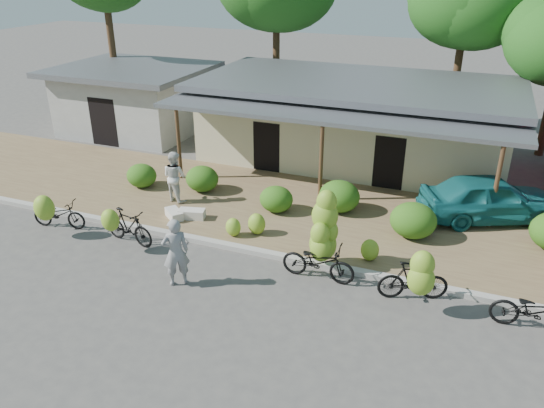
{
  "coord_description": "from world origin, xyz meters",
  "views": [
    {
      "loc": [
        4.71,
        -10.33,
        7.9
      ],
      "look_at": [
        -0.57,
        2.99,
        1.2
      ],
      "focal_mm": 35.0,
      "sensor_mm": 36.0,
      "label": 1
    }
  ],
  "objects_px": {
    "bike_center": "(321,245)",
    "bike_right": "(416,278)",
    "teal_van": "(490,198)",
    "bike_far_right": "(536,311)",
    "vendor": "(176,252)",
    "sack_near": "(192,214)",
    "bystander": "(175,177)",
    "bike_far_left": "(56,213)",
    "sack_far": "(174,214)",
    "bike_left": "(126,226)"
  },
  "relations": [
    {
      "from": "sack_far",
      "to": "vendor",
      "type": "height_order",
      "value": "vendor"
    },
    {
      "from": "bike_far_left",
      "to": "bike_far_right",
      "type": "relative_size",
      "value": 0.93
    },
    {
      "from": "bike_far_left",
      "to": "bystander",
      "type": "distance_m",
      "value": 4.0
    },
    {
      "from": "bike_left",
      "to": "sack_near",
      "type": "xyz_separation_m",
      "value": [
        1.05,
        2.05,
        -0.35
      ]
    },
    {
      "from": "bike_left",
      "to": "bystander",
      "type": "relative_size",
      "value": 1.06
    },
    {
      "from": "bike_center",
      "to": "bike_right",
      "type": "height_order",
      "value": "bike_center"
    },
    {
      "from": "bike_center",
      "to": "bike_right",
      "type": "relative_size",
      "value": 1.3
    },
    {
      "from": "teal_van",
      "to": "vendor",
      "type": "bearing_deg",
      "value": 107.43
    },
    {
      "from": "bike_far_right",
      "to": "sack_far",
      "type": "distance_m",
      "value": 10.83
    },
    {
      "from": "bike_far_left",
      "to": "bike_left",
      "type": "height_order",
      "value": "bike_far_left"
    },
    {
      "from": "bike_center",
      "to": "sack_far",
      "type": "relative_size",
      "value": 3.18
    },
    {
      "from": "bike_far_right",
      "to": "bike_far_left",
      "type": "bearing_deg",
      "value": 88.76
    },
    {
      "from": "sack_near",
      "to": "teal_van",
      "type": "relative_size",
      "value": 0.19
    },
    {
      "from": "bike_right",
      "to": "sack_near",
      "type": "relative_size",
      "value": 2.16
    },
    {
      "from": "bike_left",
      "to": "teal_van",
      "type": "height_order",
      "value": "teal_van"
    },
    {
      "from": "bike_right",
      "to": "bike_far_right",
      "type": "distance_m",
      "value": 2.74
    },
    {
      "from": "bike_left",
      "to": "vendor",
      "type": "bearing_deg",
      "value": -107.73
    },
    {
      "from": "sack_far",
      "to": "teal_van",
      "type": "relative_size",
      "value": 0.17
    },
    {
      "from": "sack_far",
      "to": "bike_left",
      "type": "bearing_deg",
      "value": -105.39
    },
    {
      "from": "sack_far",
      "to": "bike_far_left",
      "type": "bearing_deg",
      "value": -149.5
    },
    {
      "from": "bike_center",
      "to": "teal_van",
      "type": "height_order",
      "value": "bike_center"
    },
    {
      "from": "bike_right",
      "to": "vendor",
      "type": "height_order",
      "value": "vendor"
    },
    {
      "from": "bike_left",
      "to": "bystander",
      "type": "distance_m",
      "value": 3.12
    },
    {
      "from": "sack_near",
      "to": "bystander",
      "type": "bearing_deg",
      "value": 139.32
    },
    {
      "from": "bike_far_right",
      "to": "teal_van",
      "type": "relative_size",
      "value": 0.45
    },
    {
      "from": "bike_far_right",
      "to": "teal_van",
      "type": "height_order",
      "value": "teal_van"
    },
    {
      "from": "sack_near",
      "to": "bike_right",
      "type": "bearing_deg",
      "value": -14.83
    },
    {
      "from": "bike_right",
      "to": "teal_van",
      "type": "xyz_separation_m",
      "value": [
        1.58,
        5.45,
        0.13
      ]
    },
    {
      "from": "teal_van",
      "to": "bystander",
      "type": "bearing_deg",
      "value": 78.67
    },
    {
      "from": "bike_far_right",
      "to": "bystander",
      "type": "distance_m",
      "value": 11.75
    },
    {
      "from": "vendor",
      "to": "teal_van",
      "type": "bearing_deg",
      "value": -178.0
    },
    {
      "from": "bike_right",
      "to": "sack_far",
      "type": "relative_size",
      "value": 2.45
    },
    {
      "from": "bike_far_left",
      "to": "vendor",
      "type": "relative_size",
      "value": 0.97
    },
    {
      "from": "bike_far_left",
      "to": "sack_far",
      "type": "relative_size",
      "value": 2.48
    },
    {
      "from": "bike_right",
      "to": "bike_far_right",
      "type": "xyz_separation_m",
      "value": [
        2.73,
        -0.02,
        -0.22
      ]
    },
    {
      "from": "bike_left",
      "to": "teal_van",
      "type": "distance_m",
      "value": 11.47
    },
    {
      "from": "bike_left",
      "to": "sack_near",
      "type": "distance_m",
      "value": 2.33
    },
    {
      "from": "bike_far_left",
      "to": "bike_center",
      "type": "height_order",
      "value": "bike_center"
    },
    {
      "from": "bike_left",
      "to": "bike_far_right",
      "type": "distance_m",
      "value": 11.19
    },
    {
      "from": "bike_right",
      "to": "vendor",
      "type": "xyz_separation_m",
      "value": [
        -5.94,
        -1.4,
        0.22
      ]
    },
    {
      "from": "bike_far_right",
      "to": "bike_center",
      "type": "bearing_deg",
      "value": 83.34
    },
    {
      "from": "sack_near",
      "to": "teal_van",
      "type": "xyz_separation_m",
      "value": [
        9.0,
        3.49,
        0.6
      ]
    },
    {
      "from": "bike_left",
      "to": "bystander",
      "type": "xyz_separation_m",
      "value": [
        -0.16,
        3.09,
        0.4
      ]
    },
    {
      "from": "bike_center",
      "to": "teal_van",
      "type": "xyz_separation_m",
      "value": [
        4.15,
        5.01,
        -0.02
      ]
    },
    {
      "from": "bike_right",
      "to": "sack_far",
      "type": "xyz_separation_m",
      "value": [
        -7.95,
        1.75,
        -0.48
      ]
    },
    {
      "from": "sack_near",
      "to": "bystander",
      "type": "relative_size",
      "value": 0.47
    },
    {
      "from": "vendor",
      "to": "bike_far_right",
      "type": "bearing_deg",
      "value": 148.7
    },
    {
      "from": "teal_van",
      "to": "bike_left",
      "type": "bearing_deg",
      "value": 94.02
    },
    {
      "from": "bike_left",
      "to": "bike_far_right",
      "type": "bearing_deg",
      "value": -79.92
    },
    {
      "from": "bike_far_right",
      "to": "sack_far",
      "type": "xyz_separation_m",
      "value": [
        -10.69,
        1.77,
        -0.26
      ]
    }
  ]
}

